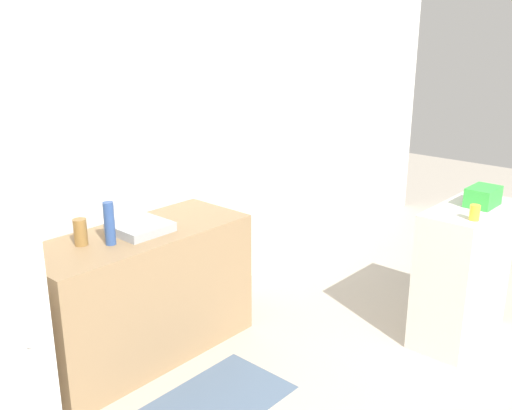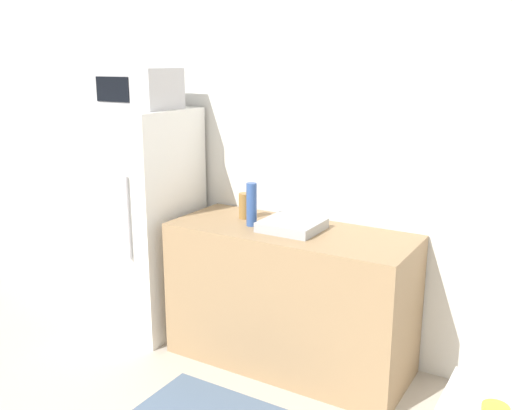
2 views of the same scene
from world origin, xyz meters
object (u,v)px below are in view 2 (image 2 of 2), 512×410
object	(u,v)px
refrigerator	(144,221)
microwave	(138,88)
bottle_short	(245,206)
bottle_tall	(252,204)

from	to	relation	value
refrigerator	microwave	world-z (taller)	microwave
refrigerator	bottle_short	world-z (taller)	refrigerator
microwave	bottle_tall	distance (m)	1.14
refrigerator	bottle_short	distance (m)	0.81
microwave	bottle_short	distance (m)	1.08
refrigerator	microwave	distance (m)	0.93
bottle_short	microwave	bearing A→B (deg)	-171.64
microwave	bottle_tall	world-z (taller)	microwave
refrigerator	bottle_tall	xyz separation A→B (m)	(0.91, -0.01, 0.24)
bottle_short	refrigerator	bearing A→B (deg)	-171.72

